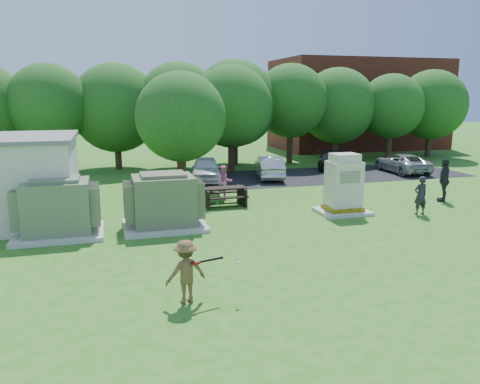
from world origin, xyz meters
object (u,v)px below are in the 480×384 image
object	(u,v)px
person_by_generator	(421,196)
person_walking_right	(444,180)
generator_cabinet	(343,187)
picnic_table	(224,194)
car_dark	(339,164)
car_silver_b	(402,163)
batter	(186,272)
car_white	(206,169)
transformer_right	(164,202)
person_at_picnic	(224,182)
car_silver_a	(269,167)
transformer_left	(57,209)

from	to	relation	value
person_by_generator	person_walking_right	bearing A→B (deg)	-145.79
generator_cabinet	person_by_generator	world-z (taller)	generator_cabinet
picnic_table	car_dark	xyz separation A→B (m)	(8.91, 6.16, 0.14)
picnic_table	car_silver_b	bearing A→B (deg)	23.64
batter	car_white	size ratio (longest dim) A/B	0.38
picnic_table	car_silver_b	world-z (taller)	car_silver_b
transformer_right	person_by_generator	world-z (taller)	transformer_right
person_by_generator	person_at_picnic	distance (m)	8.72
car_dark	car_silver_a	bearing A→B (deg)	-167.45
car_silver_a	car_silver_b	distance (m)	8.89
person_by_generator	batter	bearing A→B (deg)	27.12
transformer_right	generator_cabinet	xyz separation A→B (m)	(7.46, 0.13, 0.13)
generator_cabinet	car_silver_a	distance (m)	8.81
batter	person_at_picnic	bearing A→B (deg)	-121.42
transformer_left	transformer_right	bearing A→B (deg)	0.00
person_walking_right	car_silver_a	size ratio (longest dim) A/B	0.51
car_dark	car_silver_b	bearing A→B (deg)	6.13
transformer_left	person_walking_right	distance (m)	16.75
person_at_picnic	car_silver_a	size ratio (longest dim) A/B	0.40
transformer_left	person_by_generator	size ratio (longest dim) A/B	1.85
transformer_right	generator_cabinet	bearing A→B (deg)	1.02
car_dark	person_at_picnic	bearing A→B (deg)	-139.03
person_by_generator	car_silver_a	size ratio (longest dim) A/B	0.40
transformer_left	person_by_generator	distance (m)	14.15
transformer_left	transformer_right	xyz separation A→B (m)	(3.70, 0.00, 0.00)
person_walking_right	generator_cabinet	bearing A→B (deg)	-47.74
transformer_right	car_dark	world-z (taller)	transformer_right
transformer_right	picnic_table	world-z (taller)	transformer_right
transformer_right	car_dark	xyz separation A→B (m)	(11.93, 9.02, -0.31)
person_walking_right	car_white	xyz separation A→B (m)	(-9.51, 8.30, -0.32)
person_walking_right	transformer_left	bearing A→B (deg)	-52.21
picnic_table	car_white	bearing A→B (deg)	85.41
transformer_right	person_by_generator	distance (m)	10.46
car_silver_b	car_silver_a	bearing A→B (deg)	1.46
batter	car_silver_a	bearing A→B (deg)	-128.77
batter	person_by_generator	size ratio (longest dim) A/B	0.96
person_at_picnic	car_silver_a	world-z (taller)	person_at_picnic
person_by_generator	car_white	bearing A→B (deg)	-56.46
transformer_right	person_walking_right	distance (m)	13.06
generator_cabinet	person_walking_right	world-z (taller)	generator_cabinet
transformer_left	car_silver_b	distance (m)	21.69
person_by_generator	person_walking_right	distance (m)	3.20
person_at_picnic	car_dark	world-z (taller)	person_at_picnic
person_at_picnic	car_silver_b	bearing A→B (deg)	14.66
transformer_left	car_white	distance (m)	11.67
batter	car_white	xyz separation A→B (m)	(3.81, 15.77, -0.09)
car_silver_a	batter	bearing A→B (deg)	76.00
picnic_table	batter	distance (m)	10.04
generator_cabinet	picnic_table	world-z (taller)	generator_cabinet
transformer_left	car_silver_a	size ratio (longest dim) A/B	0.75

